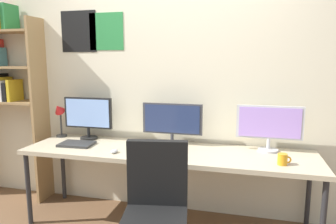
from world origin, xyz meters
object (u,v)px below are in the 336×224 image
object	(u,v)px
bookshelf	(1,74)
coffee_mug	(283,159)
desk	(167,155)
monitor_right	(269,125)
monitor_left	(88,116)
desk_lamp	(59,114)
monitor_center	(172,121)
computer_mouse	(114,151)
laptop_closed	(77,144)
keyboard_main	(160,157)

from	to	relation	value
bookshelf	coffee_mug	world-z (taller)	bookshelf
desk	monitor_right	bearing A→B (deg)	13.27
monitor_left	desk_lamp	size ratio (longest dim) A/B	1.38
desk_lamp	coffee_mug	distance (m)	2.26
monitor_right	coffee_mug	size ratio (longest dim) A/B	5.48
monitor_center	coffee_mug	world-z (taller)	monitor_center
computer_mouse	laptop_closed	world-z (taller)	computer_mouse
monitor_right	keyboard_main	xyz separation A→B (m)	(-0.90, -0.44, -0.23)
monitor_left	bookshelf	bearing A→B (deg)	179.05
monitor_left	laptop_closed	xyz separation A→B (m)	(0.01, -0.26, -0.24)
laptop_closed	monitor_center	bearing A→B (deg)	13.26
desk	monitor_left	size ratio (longest dim) A/B	5.09
bookshelf	laptop_closed	size ratio (longest dim) A/B	6.73
computer_mouse	monitor_center	bearing A→B (deg)	42.79
monitor_left	keyboard_main	size ratio (longest dim) A/B	1.62
monitor_left	desk_lamp	world-z (taller)	monitor_left
monitor_center	desk_lamp	xyz separation A→B (m)	(-1.23, -0.01, 0.02)
monitor_center	monitor_right	xyz separation A→B (m)	(0.90, -0.00, 0.01)
monitor_center	monitor_right	world-z (taller)	monitor_right
monitor_right	keyboard_main	size ratio (longest dim) A/B	1.79
monitor_left	monitor_right	distance (m)	1.80
monitor_center	laptop_closed	distance (m)	0.95
bookshelf	computer_mouse	size ratio (longest dim) A/B	22.42
desk	desk_lamp	xyz separation A→B (m)	(-1.23, 0.20, 0.30)
monitor_center	monitor_right	size ratio (longest dim) A/B	1.01
laptop_closed	coffee_mug	world-z (taller)	coffee_mug
desk	laptop_closed	world-z (taller)	laptop_closed
monitor_center	computer_mouse	bearing A→B (deg)	-137.21
monitor_right	laptop_closed	size ratio (longest dim) A/B	1.81
monitor_right	monitor_left	bearing A→B (deg)	-180.00
laptop_closed	coffee_mug	distance (m)	1.89
keyboard_main	computer_mouse	bearing A→B (deg)	174.61
keyboard_main	coffee_mug	bearing A→B (deg)	4.39
bookshelf	monitor_center	xyz separation A→B (m)	(1.96, -0.02, -0.44)
desk_lamp	keyboard_main	size ratio (longest dim) A/B	1.18
coffee_mug	keyboard_main	bearing A→B (deg)	-175.61
monitor_left	laptop_closed	size ratio (longest dim) A/B	1.64
bookshelf	coffee_mug	bearing A→B (deg)	-7.43
coffee_mug	computer_mouse	bearing A→B (deg)	-178.59
keyboard_main	coffee_mug	xyz separation A→B (m)	(0.99, 0.08, 0.04)
monitor_left	keyboard_main	world-z (taller)	monitor_left
desk_lamp	laptop_closed	distance (m)	0.48
bookshelf	laptop_closed	xyz separation A→B (m)	(1.06, -0.27, -0.66)
computer_mouse	monitor_right	bearing A→B (deg)	16.75
monitor_right	laptop_closed	world-z (taller)	monitor_right
bookshelf	laptop_closed	bearing A→B (deg)	-14.47
monitor_right	computer_mouse	bearing A→B (deg)	-163.25
desk	monitor_center	world-z (taller)	monitor_center
bookshelf	desk_lamp	xyz separation A→B (m)	(0.72, -0.03, -0.42)
monitor_right	keyboard_main	distance (m)	1.03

